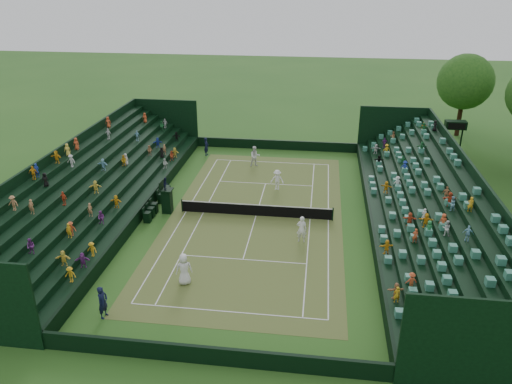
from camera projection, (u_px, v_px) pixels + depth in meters
ground at (256, 216)px, 38.09m from camera, size 160.00×160.00×0.00m
court_surface at (256, 216)px, 38.08m from camera, size 12.97×26.77×0.01m
perimeter_wall_north at (276, 145)px, 52.30m from camera, size 17.17×0.20×1.00m
perimeter_wall_south at (212, 356)px, 23.47m from camera, size 17.17×0.20×1.00m
perimeter_wall_east at (370, 217)px, 36.86m from camera, size 0.20×31.77×1.00m
perimeter_wall_west at (148, 204)px, 38.91m from camera, size 0.20×31.77×1.00m
north_grandstand at (430, 207)px, 35.93m from camera, size 6.60×32.00×4.90m
south_grandstand at (96, 189)px, 38.99m from camera, size 6.60×32.00×4.90m
tennis_net at (256, 210)px, 37.87m from camera, size 11.67×0.10×1.06m
scoreboard_tower at (455, 126)px, 49.20m from camera, size 2.00×1.00×3.70m
umpire_chair at (167, 198)px, 38.19m from camera, size 0.92×0.92×2.89m
courtside_chairs at (158, 203)px, 39.28m from camera, size 0.53×5.50×1.15m
player_near_west at (184, 269)px, 29.40m from camera, size 1.14×0.94×2.00m
player_near_east at (302, 229)px, 34.09m from camera, size 0.73×0.50×1.93m
player_far_west at (255, 156)px, 47.54m from camera, size 1.16×1.04×1.98m
player_far_east at (277, 180)px, 42.40m from camera, size 1.20×0.75×1.78m
line_judge_north at (206, 147)px, 50.45m from camera, size 0.50×0.71×1.83m
line_judge_south at (103, 302)px, 26.54m from camera, size 0.59×0.77×1.88m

